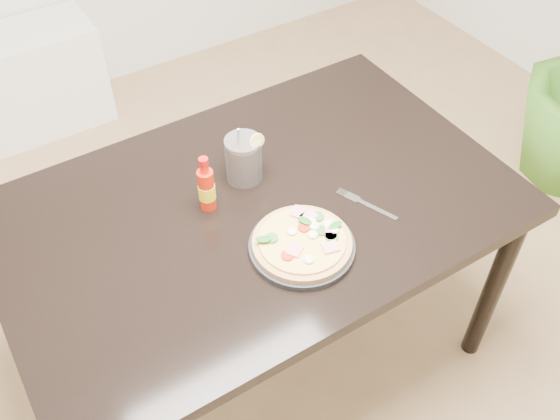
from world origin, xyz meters
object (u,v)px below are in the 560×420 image
dining_table (258,224)px  plate (302,247)px  cola_cup (244,160)px  fork (365,204)px  pizza (303,241)px  hot_sauce_bottle (207,188)px

dining_table → plate: 0.22m
cola_cup → fork: size_ratio=1.06×
pizza → cola_cup: bearing=88.7°
pizza → fork: size_ratio=1.41×
dining_table → pizza: bearing=-84.5°
dining_table → plate: (0.02, -0.20, 0.09)m
plate → hot_sauce_bottle: 0.30m
cola_cup → hot_sauce_bottle: bearing=-159.9°
hot_sauce_bottle → dining_table: bearing=-27.0°
plate → pizza: bearing=12.1°
dining_table → fork: (0.25, -0.16, 0.09)m
pizza → hot_sauce_bottle: bearing=117.7°
cola_cup → plate: bearing=-92.0°
plate → fork: size_ratio=1.51×
cola_cup → fork: (0.22, -0.27, -0.06)m
dining_table → pizza: size_ratio=5.50×
dining_table → hot_sauce_bottle: size_ratio=8.07×
pizza → plate: bearing=-167.9°
dining_table → cola_cup: size_ratio=7.27×
cola_cup → pizza: bearing=-91.3°
plate → pizza: (0.00, 0.00, 0.02)m
plate → fork: 0.24m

